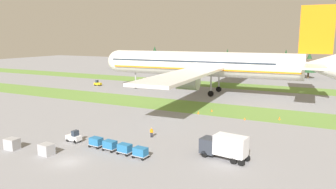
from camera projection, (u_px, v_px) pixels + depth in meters
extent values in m
plane|color=gray|center=(68.00, 162.00, 44.80)|extent=(400.00, 400.00, 0.00)
cube|color=olive|center=(186.00, 106.00, 81.05)|extent=(320.00, 13.64, 0.01)
cube|color=olive|center=(229.00, 85.00, 115.66)|extent=(320.00, 13.64, 0.01)
cylinder|color=silver|center=(201.00, 64.00, 98.32)|extent=(58.96, 10.08, 7.38)
sphere|color=silver|center=(119.00, 61.00, 109.99)|extent=(7.23, 7.23, 7.23)
cone|color=silver|center=(317.00, 66.00, 85.42)|extent=(10.33, 7.47, 7.01)
cube|color=orange|center=(201.00, 68.00, 98.55)|extent=(57.54, 10.17, 0.36)
cube|color=#283342|center=(190.00, 61.00, 99.58)|extent=(51.82, 9.83, 0.44)
cube|color=silver|center=(184.00, 75.00, 75.98)|extent=(11.11, 39.75, 0.66)
cylinder|color=#A3A3A8|center=(188.00, 82.00, 82.28)|extent=(5.91, 4.32, 4.06)
cube|color=silver|center=(230.00, 61.00, 118.08)|extent=(11.11, 39.75, 0.66)
cylinder|color=#A3A3A8|center=(222.00, 69.00, 113.74)|extent=(5.91, 4.32, 4.06)
cube|color=silver|center=(314.00, 67.00, 77.17)|extent=(5.87, 14.54, 0.46)
cube|color=silver|center=(314.00, 61.00, 94.04)|extent=(5.87, 14.54, 0.46)
cube|color=orange|center=(317.00, 30.00, 84.05)|extent=(8.40, 1.18, 12.54)
cylinder|color=#A3A3A8|center=(136.00, 76.00, 108.27)|extent=(0.44, 0.44, 7.33)
cylinder|color=black|center=(136.00, 87.00, 108.91)|extent=(1.22, 0.48, 1.20)
cylinder|color=#A3A3A8|center=(211.00, 82.00, 93.33)|extent=(0.44, 0.44, 7.08)
cylinder|color=black|center=(211.00, 94.00, 93.95)|extent=(1.73, 0.67, 1.70)
cylinder|color=#A3A3A8|center=(219.00, 78.00, 101.30)|extent=(0.44, 0.44, 7.08)
cylinder|color=black|center=(219.00, 89.00, 101.93)|extent=(1.73, 0.67, 1.70)
cube|color=silver|center=(74.00, 138.00, 53.46)|extent=(2.72, 1.55, 0.77)
cube|color=#283342|center=(75.00, 133.00, 53.11)|extent=(0.80, 1.16, 0.90)
cylinder|color=black|center=(68.00, 140.00, 53.55)|extent=(0.62, 0.26, 0.60)
cylinder|color=black|center=(73.00, 138.00, 54.46)|extent=(0.62, 0.26, 0.60)
cylinder|color=black|center=(75.00, 142.00, 52.59)|extent=(0.62, 0.26, 0.60)
cylinder|color=black|center=(80.00, 140.00, 53.51)|extent=(0.62, 0.26, 0.60)
cube|color=#A3A3A8|center=(96.00, 145.00, 50.84)|extent=(2.34, 1.71, 0.10)
cube|color=#23669E|center=(96.00, 141.00, 50.73)|extent=(2.06, 1.51, 1.10)
cylinder|color=black|center=(89.00, 146.00, 50.73)|extent=(0.41, 0.16, 0.40)
cylinder|color=black|center=(96.00, 144.00, 51.88)|extent=(0.41, 0.16, 0.40)
cylinder|color=black|center=(97.00, 148.00, 49.86)|extent=(0.41, 0.16, 0.40)
cylinder|color=black|center=(103.00, 146.00, 51.01)|extent=(0.41, 0.16, 0.40)
cube|color=#A3A3A8|center=(110.00, 148.00, 49.32)|extent=(2.34, 1.71, 0.10)
cube|color=#23669E|center=(110.00, 144.00, 49.21)|extent=(2.06, 1.51, 1.10)
cylinder|color=black|center=(103.00, 150.00, 49.21)|extent=(0.41, 0.16, 0.40)
cylinder|color=black|center=(109.00, 147.00, 50.37)|extent=(0.41, 0.16, 0.40)
cylinder|color=black|center=(111.00, 152.00, 48.34)|extent=(0.41, 0.16, 0.40)
cylinder|color=black|center=(117.00, 149.00, 49.49)|extent=(0.41, 0.16, 0.40)
cube|color=#A3A3A8|center=(125.00, 151.00, 47.80)|extent=(2.34, 1.71, 0.10)
cube|color=#23669E|center=(125.00, 148.00, 47.69)|extent=(2.06, 1.51, 1.10)
cylinder|color=black|center=(117.00, 153.00, 47.70)|extent=(0.41, 0.16, 0.40)
cylinder|color=black|center=(124.00, 150.00, 48.85)|extent=(0.41, 0.16, 0.40)
cylinder|color=black|center=(126.00, 155.00, 46.82)|extent=(0.41, 0.16, 0.40)
cylinder|color=black|center=(132.00, 152.00, 47.97)|extent=(0.41, 0.16, 0.40)
cube|color=#A3A3A8|center=(141.00, 155.00, 46.28)|extent=(2.34, 1.71, 0.10)
cube|color=#23669E|center=(140.00, 151.00, 46.17)|extent=(2.06, 1.51, 1.10)
cylinder|color=black|center=(133.00, 157.00, 46.18)|extent=(0.41, 0.16, 0.40)
cylinder|color=black|center=(139.00, 154.00, 47.33)|extent=(0.41, 0.16, 0.40)
cylinder|color=black|center=(142.00, 159.00, 45.30)|extent=(0.41, 0.16, 0.40)
cylinder|color=black|center=(148.00, 156.00, 46.45)|extent=(0.41, 0.16, 0.40)
cube|color=#2D333D|center=(209.00, 145.00, 47.03)|extent=(2.50, 2.59, 2.20)
cube|color=#283342|center=(203.00, 141.00, 47.54)|extent=(0.37, 2.06, 0.97)
cube|color=silver|center=(231.00, 146.00, 45.05)|extent=(4.78, 2.91, 2.80)
cylinder|color=black|center=(204.00, 154.00, 46.53)|extent=(0.99, 0.43, 0.96)
cylinder|color=black|center=(211.00, 150.00, 48.15)|extent=(0.99, 0.43, 0.96)
cylinder|color=black|center=(233.00, 161.00, 44.03)|extent=(0.99, 0.43, 0.96)
cylinder|color=black|center=(239.00, 156.00, 45.65)|extent=(0.99, 0.43, 0.96)
cylinder|color=black|center=(241.00, 162.00, 43.40)|extent=(0.99, 0.43, 0.96)
cylinder|color=black|center=(247.00, 158.00, 45.02)|extent=(0.99, 0.43, 0.96)
cube|color=yellow|center=(98.00, 84.00, 115.05)|extent=(2.66, 1.42, 0.77)
cube|color=#283342|center=(97.00, 81.00, 115.05)|extent=(0.75, 1.12, 0.90)
cylinder|color=black|center=(101.00, 85.00, 115.25)|extent=(0.61, 0.23, 0.60)
cylinder|color=black|center=(99.00, 85.00, 114.26)|extent=(0.61, 0.23, 0.60)
cylinder|color=black|center=(97.00, 84.00, 115.97)|extent=(0.61, 0.23, 0.60)
cylinder|color=black|center=(95.00, 85.00, 114.98)|extent=(0.61, 0.23, 0.60)
cylinder|color=black|center=(151.00, 135.00, 55.83)|extent=(0.18, 0.18, 0.85)
cylinder|color=black|center=(152.00, 135.00, 55.79)|extent=(0.18, 0.18, 0.85)
cylinder|color=orange|center=(152.00, 131.00, 55.68)|extent=(0.36, 0.36, 0.62)
sphere|color=tan|center=(151.00, 128.00, 55.60)|extent=(0.24, 0.24, 0.24)
cylinder|color=orange|center=(150.00, 131.00, 55.74)|extent=(0.10, 0.10, 0.58)
cylinder|color=orange|center=(153.00, 131.00, 55.64)|extent=(0.10, 0.10, 0.58)
cube|color=#A3A3A8|center=(12.00, 144.00, 49.85)|extent=(2.05, 1.67, 1.70)
cube|color=#A3A3A8|center=(46.00, 149.00, 47.42)|extent=(2.13, 1.76, 1.67)
cone|color=orange|center=(280.00, 118.00, 67.62)|extent=(0.44, 0.44, 0.64)
cone|color=orange|center=(212.00, 110.00, 75.12)|extent=(0.44, 0.44, 0.56)
cone|color=orange|center=(245.00, 119.00, 67.53)|extent=(0.44, 0.44, 0.52)
cone|color=orange|center=(198.00, 112.00, 72.87)|extent=(0.44, 0.44, 0.65)
cylinder|color=#4C3823|center=(115.00, 65.00, 177.21)|extent=(0.70, 0.70, 3.61)
cone|color=#1E4223|center=(115.00, 57.00, 176.45)|extent=(6.10, 6.10, 5.03)
cylinder|color=#4C3823|center=(133.00, 67.00, 170.71)|extent=(0.70, 0.70, 2.74)
cone|color=#1E4223|center=(133.00, 59.00, 169.99)|extent=(6.39, 6.39, 5.56)
cylinder|color=#4C3823|center=(155.00, 67.00, 165.84)|extent=(0.70, 0.70, 3.62)
cone|color=#1E4223|center=(155.00, 55.00, 164.73)|extent=(6.25, 6.25, 8.95)
cylinder|color=#4C3823|center=(177.00, 68.00, 163.14)|extent=(0.70, 0.70, 3.56)
cone|color=#1E4223|center=(177.00, 59.00, 162.37)|extent=(5.76, 5.76, 5.16)
cylinder|color=#4C3823|center=(200.00, 69.00, 157.12)|extent=(0.70, 0.70, 3.80)
cone|color=#1E4223|center=(200.00, 59.00, 156.27)|extent=(4.72, 4.72, 5.86)
cylinder|color=#4C3823|center=(227.00, 70.00, 152.07)|extent=(0.70, 0.70, 3.20)
cone|color=#1E4223|center=(227.00, 58.00, 151.04)|extent=(4.27, 4.27, 8.54)
cylinder|color=#4C3823|center=(254.00, 73.00, 144.87)|extent=(0.70, 0.70, 2.74)
cone|color=#1E4223|center=(254.00, 62.00, 144.01)|extent=(4.12, 4.12, 7.03)
cylinder|color=#4C3823|center=(285.00, 72.00, 142.14)|extent=(0.70, 0.70, 3.42)
cone|color=#1E4223|center=(286.00, 59.00, 141.08)|extent=(3.93, 3.93, 8.59)
cylinder|color=#4C3823|center=(308.00, 75.00, 135.42)|extent=(0.70, 0.70, 2.64)
cone|color=#1E4223|center=(309.00, 62.00, 134.47)|extent=(6.19, 6.19, 8.21)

